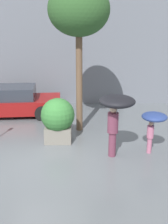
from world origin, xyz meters
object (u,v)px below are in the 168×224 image
Objects in this scene: person_adult at (116,108)px; street_tree at (79,11)px; planter_box at (58,118)px; parked_car_near at (15,102)px; person_child at (154,120)px.

street_tree is at bearing 168.51° from person_adult.
parked_car_near is (-2.24, 3.05, -0.26)m from planter_box.
person_adult is at bearing -141.02° from parked_car_near.
person_adult is at bearing -64.49° from street_tree.
person_child is 4.54m from street_tree.
person_child is at bearing -131.82° from parked_car_near.
street_tree reaches higher than planter_box.
person_child is at bearing -41.86° from street_tree.
planter_box is 3.24m from person_child.
person_adult is at bearing -126.03° from person_child.
planter_box is at bearing -160.28° from person_adult.
parked_car_near is at bearing -173.16° from person_adult.
street_tree reaches higher than person_adult.
person_adult reaches higher than parked_car_near.
planter_box reaches higher than parked_car_near.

